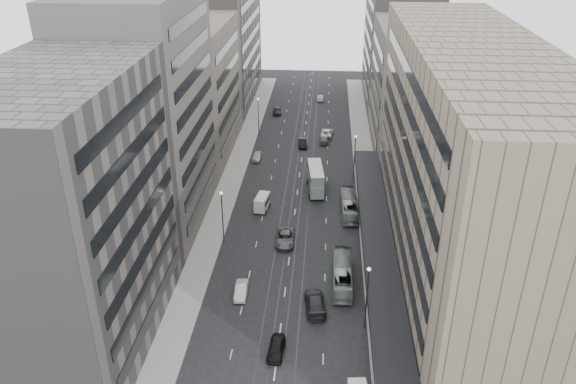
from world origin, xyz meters
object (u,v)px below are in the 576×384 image
(double_decker, at_px, (316,178))
(bus_near, at_px, (342,274))
(panel_van, at_px, (262,202))
(bus_far, at_px, (349,205))
(sedan_2, at_px, (285,238))
(sedan_1, at_px, (241,290))
(sedan_0, at_px, (276,348))

(double_decker, bearing_deg, bus_near, -86.98)
(bus_near, xyz_separation_m, panel_van, (-12.48, 18.96, -0.04))
(bus_far, xyz_separation_m, sedan_2, (-9.37, -9.57, -0.60))
(bus_far, distance_m, sedan_1, 26.22)
(panel_van, xyz_separation_m, sedan_1, (-0.12, -22.30, -0.67))
(sedan_1, bearing_deg, panel_van, 87.63)
(bus_near, xyz_separation_m, sedan_2, (-8.06, 9.31, -0.64))
(double_decker, height_order, sedan_0, double_decker)
(sedan_1, distance_m, sedan_2, 13.44)
(panel_van, xyz_separation_m, sedan_2, (4.42, -9.65, -0.60))
(sedan_1, relative_size, sedan_2, 0.76)
(panel_van, bearing_deg, double_decker, 49.01)
(bus_near, distance_m, double_decker, 26.60)
(bus_far, bearing_deg, sedan_1, 56.32)
(sedan_1, xyz_separation_m, sedan_2, (4.54, 12.65, 0.08))
(sedan_2, bearing_deg, panel_van, 113.53)
(bus_far, bearing_deg, sedan_0, 73.41)
(double_decker, relative_size, panel_van, 2.00)
(bus_far, distance_m, panel_van, 13.79)
(bus_far, distance_m, sedan_0, 33.38)
(sedan_0, xyz_separation_m, sedan_2, (-0.76, 22.67, 0.04))
(bus_far, height_order, panel_van, bus_far)
(bus_near, height_order, sedan_1, bus_near)
(sedan_1, height_order, sedan_2, sedan_2)
(bus_near, relative_size, double_decker, 1.22)
(bus_near, xyz_separation_m, double_decker, (-4.16, 26.26, 0.98))
(sedan_0, bearing_deg, bus_far, 78.57)
(double_decker, height_order, sedan_1, double_decker)
(panel_van, bearing_deg, sedan_2, -57.62)
(sedan_0, bearing_deg, bus_near, 64.86)
(bus_far, relative_size, sedan_0, 2.30)
(sedan_0, relative_size, sedan_1, 1.01)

